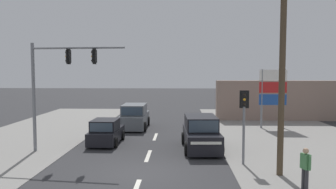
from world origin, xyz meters
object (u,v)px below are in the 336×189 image
utility_pole_foreground_right (280,43)px  shopping_plaza_sign (273,90)px  traffic_signal_mast (55,77)px  suv_receding_far (135,117)px  pedestal_signal_right_kerb (244,115)px  hatchback_crossing_left (106,132)px  suv_oncoming_near (201,134)px  pedestrian_at_kerb (305,167)px

utility_pole_foreground_right → shopping_plaza_sign: size_ratio=2.30×
traffic_signal_mast → suv_receding_far: traffic_signal_mast is taller
traffic_signal_mast → pedestal_signal_right_kerb: (9.80, -2.07, -1.73)m
pedestal_signal_right_kerb → hatchback_crossing_left: size_ratio=0.97×
traffic_signal_mast → utility_pole_foreground_right: bearing=-18.5°
traffic_signal_mast → suv_oncoming_near: bearing=7.3°
shopping_plaza_sign → hatchback_crossing_left: shopping_plaza_sign is taller
suv_oncoming_near → suv_receding_far: 8.18m
pedestal_signal_right_kerb → utility_pole_foreground_right: bearing=-54.6°
pedestal_signal_right_kerb → suv_oncoming_near: (-1.82, 3.09, -1.53)m
shopping_plaza_sign → suv_oncoming_near: shopping_plaza_sign is taller
traffic_signal_mast → shopping_plaza_sign: (13.99, 8.07, -1.16)m
utility_pole_foreground_right → hatchback_crossing_left: bearing=145.9°
suv_oncoming_near → hatchback_crossing_left: suv_oncoming_near is taller
pedestal_signal_right_kerb → shopping_plaza_sign: bearing=67.6°
utility_pole_foreground_right → pedestrian_at_kerb: 5.08m
pedestal_signal_right_kerb → hatchback_crossing_left: 8.88m
pedestal_signal_right_kerb → hatchback_crossing_left: bearing=150.4°
traffic_signal_mast → pedestal_signal_right_kerb: size_ratio=1.69×
pedestal_signal_right_kerb → suv_receding_far: (-6.56, 9.76, -1.53)m
traffic_signal_mast → pedestal_signal_right_kerb: 10.17m
utility_pole_foreground_right → pedestal_signal_right_kerb: utility_pole_foreground_right is taller
hatchback_crossing_left → suv_oncoming_near: bearing=-11.9°
suv_oncoming_near → pedestal_signal_right_kerb: bearing=-59.5°
shopping_plaza_sign → hatchback_crossing_left: size_ratio=1.26×
suv_oncoming_near → pedestrian_at_kerb: bearing=-61.9°
suv_oncoming_near → hatchback_crossing_left: 5.88m
suv_receding_far → suv_oncoming_near: bearing=-54.6°
hatchback_crossing_left → suv_receding_far: suv_receding_far is taller
hatchback_crossing_left → suv_receding_far: bearing=79.5°
utility_pole_foreground_right → suv_receding_far: utility_pole_foreground_right is taller
shopping_plaza_sign → suv_oncoming_near: (-6.01, -7.05, -2.10)m
utility_pole_foreground_right → shopping_plaza_sign: 12.42m
shopping_plaza_sign → suv_receding_far: (-10.75, -0.39, -2.10)m
traffic_signal_mast → suv_oncoming_near: size_ratio=1.30×
utility_pole_foreground_right → pedestal_signal_right_kerb: (-1.13, 1.58, -3.24)m
traffic_signal_mast → pedestal_signal_right_kerb: bearing=-11.9°
pedestal_signal_right_kerb → pedestrian_at_kerb: 4.03m
pedestal_signal_right_kerb → suv_oncoming_near: size_ratio=0.77×
utility_pole_foreground_right → traffic_signal_mast: size_ratio=1.76×
traffic_signal_mast → shopping_plaza_sign: 16.20m
utility_pole_foreground_right → traffic_signal_mast: 11.62m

